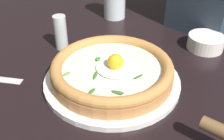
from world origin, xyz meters
name	(u,v)px	position (x,y,z in m)	size (l,w,h in m)	color
ground_plane	(111,92)	(0.00, 0.00, -0.01)	(2.40, 2.40, 0.03)	black
pizza_plate	(112,80)	(-0.01, 0.01, 0.01)	(0.29, 0.29, 0.01)	white
pizza	(112,70)	(-0.01, 0.01, 0.03)	(0.25, 0.25, 0.06)	#C58249
side_bowl	(206,42)	(0.04, 0.29, 0.02)	(0.09, 0.09, 0.04)	white
drinking_glass	(115,1)	(-0.27, 0.24, 0.05)	(0.07, 0.07, 0.12)	silver
pepper_shaker	(61,32)	(-0.21, 0.01, 0.04)	(0.03, 0.03, 0.09)	silver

